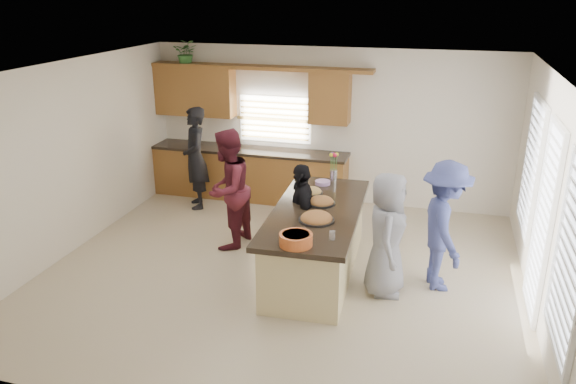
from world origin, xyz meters
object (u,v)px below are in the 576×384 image
(island, at_px, (316,243))
(woman_right_back, at_px, (444,226))
(woman_left_mid, at_px, (227,189))
(salad_bowl, at_px, (296,239))
(woman_left_front, at_px, (302,215))
(woman_right_front, at_px, (387,235))
(woman_left_back, at_px, (196,158))

(island, bearing_deg, woman_right_back, 0.21)
(woman_left_mid, height_order, woman_right_back, woman_left_mid)
(salad_bowl, distance_m, woman_left_front, 1.45)
(woman_left_mid, height_order, woman_right_front, woman_left_mid)
(island, height_order, woman_left_mid, woman_left_mid)
(island, bearing_deg, woman_left_back, 142.07)
(island, relative_size, woman_right_back, 1.58)
(woman_right_back, height_order, woman_right_front, woman_right_back)
(woman_right_back, bearing_deg, island, 78.02)
(salad_bowl, height_order, woman_left_front, woman_left_front)
(island, bearing_deg, woman_left_front, 135.83)
(woman_left_back, height_order, woman_right_front, woman_left_back)
(island, bearing_deg, woman_right_front, -18.08)
(woman_left_mid, bearing_deg, woman_left_front, 84.65)
(woman_left_back, distance_m, woman_right_front, 4.21)
(woman_left_back, bearing_deg, island, 24.38)
(island, distance_m, woman_right_back, 1.72)
(woman_right_front, bearing_deg, woman_right_back, -68.09)
(woman_left_mid, bearing_deg, island, 78.03)
(island, relative_size, woman_left_back, 1.51)
(woman_left_back, xyz_separation_m, woman_right_back, (4.31, -1.81, -0.04))
(island, xyz_separation_m, woman_left_back, (-2.64, 1.89, 0.46))
(woman_left_back, bearing_deg, woman_left_mid, 9.75)
(salad_bowl, bearing_deg, woman_left_mid, 132.23)
(woman_left_front, height_order, woman_right_front, woman_right_front)
(woman_left_front, bearing_deg, woman_left_back, -147.67)
(woman_left_mid, distance_m, woman_left_front, 1.25)
(woman_left_mid, distance_m, woman_right_front, 2.58)
(woman_right_back, distance_m, woman_right_front, 0.78)
(salad_bowl, relative_size, woman_right_front, 0.24)
(woman_left_mid, height_order, woman_left_front, woman_left_mid)
(woman_right_front, bearing_deg, woman_left_mid, 67.64)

